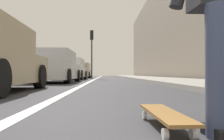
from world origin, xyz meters
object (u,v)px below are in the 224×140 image
parked_car_far (71,70)px  traffic_light (92,45)px  parked_car_mid (55,67)px  parked_car_end (81,71)px  skateboard (164,115)px

parked_car_far → traffic_light: traffic_light is taller
parked_car_mid → parked_car_end: (12.13, 0.13, 0.01)m
skateboard → parked_car_far: parked_car_far is taller
parked_car_mid → traffic_light: 9.34m
parked_car_far → parked_car_mid: bearing=-178.9°
skateboard → traffic_light: size_ratio=0.20×
parked_car_end → traffic_light: (-3.12, -1.27, 2.18)m
skateboard → parked_car_mid: 9.23m
parked_car_mid → parked_car_end: size_ratio=0.94×
skateboard → parked_car_mid: parked_car_mid is taller
parked_car_far → parked_car_end: (6.50, 0.02, -0.01)m
parked_car_end → traffic_light: bearing=-157.8°
skateboard → parked_car_mid: (8.78, 2.76, 0.60)m
parked_car_end → skateboard: bearing=-172.1°
skateboard → parked_car_mid: size_ratio=0.19×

